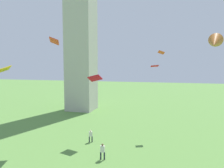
% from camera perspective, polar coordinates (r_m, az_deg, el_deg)
% --- Properties ---
extents(person_1, '(0.55, 0.33, 1.77)m').
position_cam_1_polar(person_1, '(23.39, -2.62, -17.75)').
color(person_1, '#1E2333').
rests_on(person_1, ground_plane).
extents(person_2, '(0.49, 0.42, 1.64)m').
position_cam_1_polar(person_2, '(28.30, -5.87, -13.79)').
color(person_2, '#1E2333').
rests_on(person_2, ground_plane).
extents(kite_flying_0, '(1.45, 2.04, 1.11)m').
position_cam_1_polar(kite_flying_0, '(30.90, -27.45, 3.56)').
color(kite_flying_0, gold).
extents(kite_flying_1, '(0.92, 0.73, 0.25)m').
position_cam_1_polar(kite_flying_1, '(23.38, 11.60, 4.84)').
color(kite_flying_1, red).
extents(kite_flying_2, '(2.01, 2.65, 2.02)m').
position_cam_1_polar(kite_flying_2, '(23.24, 26.32, 10.15)').
color(kite_flying_2, '#B46326').
extents(kite_flying_3, '(1.93, 1.23, 1.09)m').
position_cam_1_polar(kite_flying_3, '(27.70, -4.69, 1.59)').
color(kite_flying_3, red).
extents(kite_flying_4, '(1.78, 1.90, 0.95)m').
position_cam_1_polar(kite_flying_4, '(28.07, -15.54, 11.25)').
color(kite_flying_4, red).
extents(kite_flying_5, '(1.07, 0.74, 0.64)m').
position_cam_1_polar(kite_flying_5, '(32.14, 13.33, 8.42)').
color(kite_flying_5, '#E64D26').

